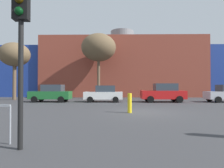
{
  "coord_description": "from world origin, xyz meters",
  "views": [
    {
      "loc": [
        -1.72,
        -11.81,
        1.48
      ],
      "look_at": [
        -2.08,
        8.19,
        1.8
      ],
      "focal_mm": 31.4,
      "sensor_mm": 36.0,
      "label": 1
    }
  ],
  "objects": [
    {
      "name": "traffic_light_near_left",
      "position": [
        -3.98,
        -7.2,
        2.93
      ],
      "size": [
        0.38,
        0.37,
        3.99
      ],
      "rotation": [
        0.0,
        0.0,
        -1.48
      ],
      "color": "black",
      "rests_on": "ground_plane"
    },
    {
      "name": "bare_tree_0",
      "position": [
        -3.94,
        13.82,
        6.67
      ],
      "size": [
        4.54,
        4.54,
        8.52
      ],
      "color": "brown",
      "rests_on": "ground_plane"
    },
    {
      "name": "building_backdrop",
      "position": [
        -0.56,
        22.05,
        4.42
      ],
      "size": [
        39.63,
        11.08,
        11.16
      ],
      "color": "brown",
      "rests_on": "ground_plane"
    },
    {
      "name": "bare_tree_1",
      "position": [
        -13.57,
        10.88,
        5.25
      ],
      "size": [
        3.49,
        3.49,
        6.71
      ],
      "color": "brown",
      "rests_on": "ground_plane"
    },
    {
      "name": "parked_car_1",
      "position": [
        -2.87,
        7.71,
        0.82
      ],
      "size": [
        3.79,
        1.86,
        1.64
      ],
      "rotation": [
        0.0,
        0.0,
        3.14
      ],
      "color": "white",
      "rests_on": "ground_plane"
    },
    {
      "name": "ground_plane",
      "position": [
        0.0,
        0.0,
        0.0
      ],
      "size": [
        200.0,
        200.0,
        0.0
      ],
      "primitive_type": "plane",
      "color": "#38383A"
    },
    {
      "name": "bollard_yellow_0",
      "position": [
        -0.9,
        -0.51,
        0.56
      ],
      "size": [
        0.24,
        0.24,
        1.13
      ],
      "primitive_type": "cylinder",
      "color": "yellow",
      "rests_on": "ground_plane"
    },
    {
      "name": "parked_car_0",
      "position": [
        -8.17,
        7.71,
        0.86
      ],
      "size": [
        4.0,
        1.96,
        1.73
      ],
      "rotation": [
        0.0,
        0.0,
        3.14
      ],
      "color": "#1E662D",
      "rests_on": "ground_plane"
    },
    {
      "name": "parked_car_2",
      "position": [
        3.03,
        7.71,
        0.92
      ],
      "size": [
        4.26,
        2.09,
        1.85
      ],
      "rotation": [
        0.0,
        0.0,
        3.14
      ],
      "color": "red",
      "rests_on": "ground_plane"
    }
  ]
}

